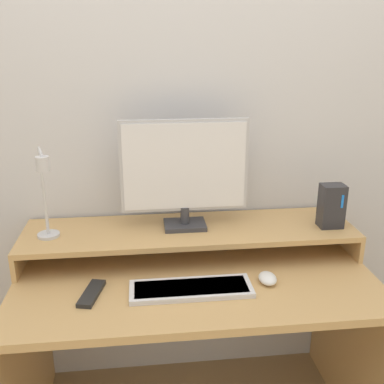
% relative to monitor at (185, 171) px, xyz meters
% --- Properties ---
extents(wall_back, '(6.00, 0.05, 2.50)m').
position_rel_monitor_xyz_m(wall_back, '(0.02, 0.19, 0.19)').
color(wall_back, silver).
rests_on(wall_back, ground_plane).
extents(desk, '(1.34, 0.70, 0.70)m').
position_rel_monitor_xyz_m(desk, '(0.02, -0.19, -0.54)').
color(desk, tan).
rests_on(desk, ground_plane).
extents(monitor_shelf, '(1.34, 0.34, 0.11)m').
position_rel_monitor_xyz_m(monitor_shelf, '(0.02, -0.01, -0.26)').
color(monitor_shelf, tan).
rests_on(monitor_shelf, desk).
extents(monitor, '(0.50, 0.12, 0.44)m').
position_rel_monitor_xyz_m(monitor, '(0.00, 0.00, 0.00)').
color(monitor, '#38383D').
rests_on(monitor, monitor_shelf).
extents(desk_lamp, '(0.10, 0.19, 0.36)m').
position_rel_monitor_xyz_m(desk_lamp, '(-0.52, -0.09, -0.04)').
color(desk_lamp, silver).
rests_on(desk_lamp, monitor_shelf).
extents(router_dock, '(0.09, 0.07, 0.18)m').
position_rel_monitor_xyz_m(router_dock, '(0.59, -0.06, -0.15)').
color(router_dock, '#28282D').
rests_on(router_dock, monitor_shelf).
extents(keyboard, '(0.43, 0.15, 0.02)m').
position_rel_monitor_xyz_m(keyboard, '(-0.01, -0.31, -0.34)').
color(keyboard, silver).
rests_on(keyboard, desk).
extents(mouse, '(0.06, 0.09, 0.04)m').
position_rel_monitor_xyz_m(mouse, '(0.27, -0.28, -0.34)').
color(mouse, white).
rests_on(mouse, desk).
extents(remote_control, '(0.09, 0.17, 0.02)m').
position_rel_monitor_xyz_m(remote_control, '(-0.36, -0.30, -0.35)').
color(remote_control, black).
rests_on(remote_control, desk).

